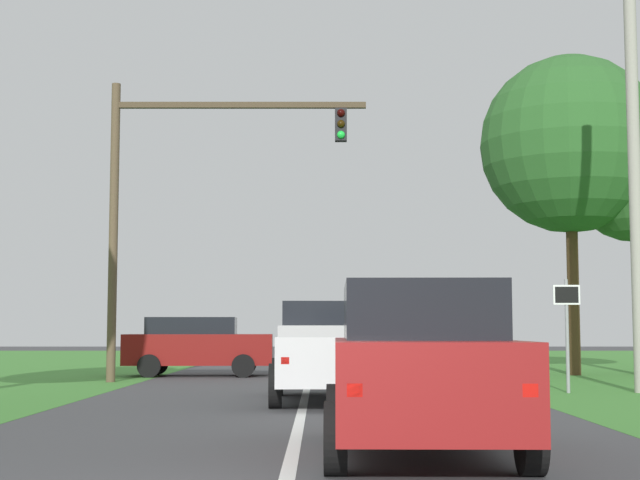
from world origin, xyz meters
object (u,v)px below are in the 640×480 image
object	(u,v)px
red_suv_near	(417,365)
utility_pole_right	(632,181)
crossing_suv_far	(195,345)
traffic_light	(175,186)
extra_tree_1	(633,177)
pickup_truck_lead	(325,351)
oak_tree_right	(567,145)
keep_moving_sign	(564,320)

from	to	relation	value
red_suv_near	utility_pole_right	xyz separation A→B (m)	(6.02, 10.67, 3.75)
crossing_suv_far	utility_pole_right	distance (m)	13.81
traffic_light	extra_tree_1	size ratio (longest dim) A/B	0.98
extra_tree_1	crossing_suv_far	bearing A→B (deg)	-176.65
pickup_truck_lead	traffic_light	xyz separation A→B (m)	(-4.01, 6.95, 4.31)
crossing_suv_far	utility_pole_right	world-z (taller)	utility_pole_right
utility_pole_right	extra_tree_1	size ratio (longest dim) A/B	1.15
crossing_suv_far	extra_tree_1	xyz separation A→B (m)	(13.63, 0.80, 5.25)
oak_tree_right	crossing_suv_far	world-z (taller)	oak_tree_right
pickup_truck_lead	crossing_suv_far	distance (m)	10.97
traffic_light	crossing_suv_far	world-z (taller)	traffic_light
crossing_suv_far	red_suv_near	bearing A→B (deg)	-75.26
pickup_truck_lead	crossing_suv_far	world-z (taller)	pickup_truck_lead
red_suv_near	utility_pole_right	size ratio (longest dim) A/B	0.49
pickup_truck_lead	keep_moving_sign	distance (m)	5.97
pickup_truck_lead	oak_tree_right	size ratio (longest dim) A/B	0.55
red_suv_near	pickup_truck_lead	size ratio (longest dim) A/B	0.86
pickup_truck_lead	utility_pole_right	size ratio (longest dim) A/B	0.58
extra_tree_1	pickup_truck_lead	bearing A→B (deg)	-131.49
traffic_light	extra_tree_1	distance (m)	14.44
oak_tree_right	pickup_truck_lead	bearing A→B (deg)	-125.44
pickup_truck_lead	keep_moving_sign	size ratio (longest dim) A/B	2.17
traffic_light	utility_pole_right	distance (m)	11.84
oak_tree_right	extra_tree_1	bearing A→B (deg)	7.62
pickup_truck_lead	utility_pole_right	distance (m)	8.38
red_suv_near	traffic_light	xyz separation A→B (m)	(-5.00, 14.99, 4.28)
traffic_light	oak_tree_right	world-z (taller)	oak_tree_right
keep_moving_sign	oak_tree_right	size ratio (longest dim) A/B	0.25
utility_pole_right	keep_moving_sign	bearing A→B (deg)	-176.99
red_suv_near	keep_moving_sign	world-z (taller)	keep_moving_sign
pickup_truck_lead	traffic_light	world-z (taller)	traffic_light
pickup_truck_lead	red_suv_near	bearing A→B (deg)	-83.01
red_suv_near	keep_moving_sign	size ratio (longest dim) A/B	1.86
pickup_truck_lead	utility_pole_right	bearing A→B (deg)	20.55
pickup_truck_lead	traffic_light	distance (m)	9.11
crossing_suv_far	pickup_truck_lead	bearing A→B (deg)	-69.55
crossing_suv_far	oak_tree_right	bearing A→B (deg)	2.56
keep_moving_sign	utility_pole_right	size ratio (longest dim) A/B	0.27
red_suv_near	utility_pole_right	distance (m)	12.81
red_suv_near	keep_moving_sign	xyz separation A→B (m)	(4.38, 10.58, 0.60)
oak_tree_right	crossing_suv_far	xyz separation A→B (m)	(-11.52, -0.52, -6.22)
traffic_light	keep_moving_sign	distance (m)	11.00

